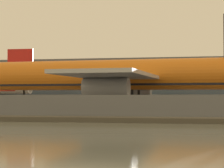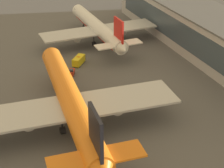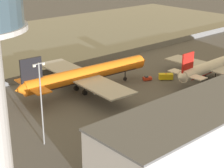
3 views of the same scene
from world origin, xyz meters
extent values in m
plane|color=#565659|center=(0.00, 0.00, 0.00)|extent=(500.00, 500.00, 0.00)
cube|color=gray|center=(0.00, -71.00, 0.00)|extent=(320.00, 98.00, 0.01)
cube|color=#474238|center=(0.00, -20.50, 0.25)|extent=(320.00, 3.00, 0.50)
cube|color=slate|center=(0.00, -16.00, 1.37)|extent=(280.00, 0.08, 2.73)
cylinder|color=slate|center=(-98.00, -16.00, 1.37)|extent=(0.10, 0.10, 2.73)
cylinder|color=slate|center=(0.00, -16.00, 1.37)|extent=(0.10, 0.10, 2.73)
cylinder|color=orange|center=(8.81, 6.29, 6.05)|extent=(46.86, 7.91, 4.94)
cone|color=orange|center=(-15.82, 7.86, 6.05)|extent=(3.50, 4.89, 4.69)
cone|color=orange|center=(33.43, 4.71, 6.05)|extent=(3.49, 4.64, 4.44)
cube|color=#232D3D|center=(-12.60, 7.66, 6.66)|extent=(2.98, 4.36, 1.48)
cube|color=black|center=(8.81, 6.29, 4.69)|extent=(39.81, 6.48, 0.89)
cube|color=#B7BABF|center=(10.42, -5.03, 5.43)|extent=(11.67, 23.00, 0.49)
cube|color=#B7BABF|center=(11.85, 17.31, 5.43)|extent=(11.67, 23.00, 0.49)
cylinder|color=#B7BABF|center=(9.14, -3.16, 3.83)|extent=(6.69, 3.13, 2.72)
cylinder|color=#B7BABF|center=(10.34, 15.61, 3.83)|extent=(6.69, 3.13, 2.72)
cube|color=black|center=(29.29, 4.97, 10.98)|extent=(7.02, 1.04, 8.39)
cube|color=orange|center=(29.02, 0.88, 6.42)|extent=(5.18, 8.49, 0.39)
cube|color=orange|center=(29.55, 9.07, 6.42)|extent=(5.18, 8.49, 0.39)
cylinder|color=black|center=(-7.48, 7.33, 2.14)|extent=(0.35, 0.35, 2.89)
cylinder|color=black|center=(-7.48, 7.33, 0.69)|extent=(1.41, 0.63, 1.38)
cylinder|color=black|center=(11.90, 3.49, 2.14)|extent=(0.39, 0.39, 2.89)
cylinder|color=black|center=(11.90, 3.49, 0.69)|extent=(1.66, 1.21, 1.59)
cylinder|color=black|center=(12.23, 8.66, 2.14)|extent=(0.39, 0.39, 2.89)
cylinder|color=black|center=(12.23, 8.66, 0.69)|extent=(1.66, 1.21, 1.59)
cylinder|color=white|center=(-34.09, 27.43, 5.21)|extent=(39.29, 5.33, 4.25)
cone|color=white|center=(-13.33, 28.00, 5.21)|extent=(2.87, 3.90, 3.82)
cube|color=red|center=(-34.09, 27.43, 4.04)|extent=(33.39, 4.31, 0.76)
cube|color=#B7BABF|center=(-31.87, 18.09, 4.67)|extent=(9.14, 19.04, 0.42)
cylinder|color=#B7BABF|center=(-33.09, 19.56, 3.29)|extent=(5.55, 2.49, 2.34)
cube|color=red|center=(-16.85, 27.91, 9.45)|extent=(5.89, 0.67, 7.22)
cube|color=white|center=(-16.76, 24.46, 5.52)|extent=(4.11, 7.00, 0.34)
cube|color=white|center=(-16.95, 31.36, 5.52)|extent=(4.11, 7.00, 0.34)
cylinder|color=black|center=(-31.29, 25.28, 1.84)|extent=(0.34, 0.34, 2.49)
cylinder|color=black|center=(-31.29, 25.28, 0.59)|extent=(1.39, 0.99, 1.37)
cylinder|color=black|center=(-31.41, 29.74, 1.84)|extent=(0.34, 0.34, 2.49)
cylinder|color=black|center=(-31.41, 29.74, 0.59)|extent=(1.39, 0.99, 1.37)
cube|color=red|center=(-13.69, 12.65, 0.75)|extent=(3.58, 2.83, 1.11)
cube|color=#283847|center=(-13.33, 12.47, 1.55)|extent=(1.56, 1.64, 0.50)
cylinder|color=black|center=(-12.50, 12.83, 0.35)|extent=(0.73, 0.50, 0.70)
cylinder|color=black|center=(-13.09, 11.60, 0.35)|extent=(0.73, 0.50, 0.70)
cylinder|color=black|center=(-14.29, 13.69, 0.35)|extent=(0.73, 0.50, 0.70)
cylinder|color=black|center=(-14.88, 12.46, 0.35)|extent=(0.73, 0.50, 0.70)
cube|color=yellow|center=(-19.42, 16.56, 1.27)|extent=(5.34, 4.94, 2.07)
cube|color=#283847|center=(-18.02, 15.40, 1.66)|extent=(2.16, 2.26, 0.83)
cube|color=orange|center=(-19.42, 16.56, 2.40)|extent=(1.06, 1.13, 0.16)
cylinder|color=black|center=(-17.59, 16.25, 0.42)|extent=(0.79, 0.71, 0.84)
cylinder|color=black|center=(-18.78, 14.82, 0.42)|extent=(0.79, 0.71, 0.84)
cylinder|color=black|center=(-20.07, 18.31, 0.42)|extent=(0.79, 0.71, 0.84)
cylinder|color=black|center=(-21.26, 16.88, 0.42)|extent=(0.79, 0.71, 0.84)
cube|color=#3D4C5B|center=(-9.04, 47.22, 6.56)|extent=(94.64, 0.16, 7.15)
cylinder|color=gray|center=(39.93, 28.21, 10.60)|extent=(0.36, 0.36, 21.20)
cube|color=gray|center=(39.93, 28.21, 20.95)|extent=(3.20, 0.24, 0.24)
cube|color=silver|center=(38.73, 28.21, 20.65)|extent=(0.60, 0.40, 0.44)
cube|color=silver|center=(41.13, 28.21, 20.65)|extent=(0.60, 0.40, 0.44)
camera|label=1|loc=(21.70, -63.40, 2.60)|focal=70.00mm
camera|label=2|loc=(75.52, -10.43, 46.32)|focal=60.00mm
camera|label=3|loc=(81.73, 101.10, 46.32)|focal=60.00mm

